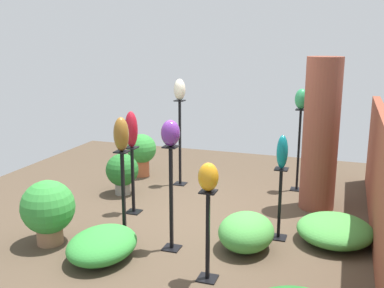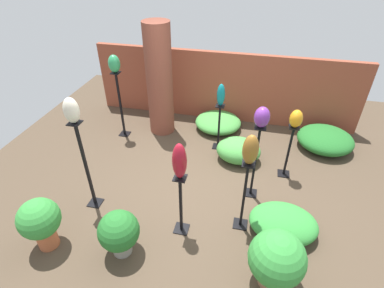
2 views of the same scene
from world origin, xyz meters
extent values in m
plane|color=#4C3D2D|center=(0.00, 0.00, 0.00)|extent=(8.00, 8.00, 0.00)
cube|color=brown|center=(0.00, 2.33, 0.75)|extent=(5.60, 0.12, 1.50)
cylinder|color=brown|center=(-1.15, 1.54, 1.10)|extent=(0.51, 0.51, 2.21)
cube|color=black|center=(-1.86, 1.18, 0.01)|extent=(0.20, 0.20, 0.01)
cube|color=black|center=(-1.86, 1.18, 0.68)|extent=(0.04, 0.04, 1.35)
cube|color=black|center=(-1.86, 1.18, 1.34)|extent=(0.16, 0.16, 0.02)
cube|color=black|center=(-1.51, -0.75, 0.01)|extent=(0.20, 0.20, 0.01)
cube|color=black|center=(-1.51, -0.75, 0.73)|extent=(0.04, 0.04, 1.46)
cube|color=black|center=(-1.51, -0.75, 1.45)|extent=(0.16, 0.16, 0.02)
cube|color=black|center=(0.72, -0.66, 0.01)|extent=(0.20, 0.20, 0.01)
cube|color=black|center=(0.72, -0.66, 0.56)|extent=(0.04, 0.04, 1.12)
cube|color=black|center=(0.72, -0.66, 1.12)|extent=(0.16, 0.16, 0.02)
cube|color=black|center=(-0.08, -0.93, 0.01)|extent=(0.20, 0.20, 0.01)
cube|color=black|center=(-0.08, -0.93, 0.48)|extent=(0.04, 0.04, 0.97)
cube|color=black|center=(-0.08, -0.93, 0.96)|extent=(0.16, 0.16, 0.01)
cube|color=black|center=(0.81, 0.01, 0.01)|extent=(0.20, 0.20, 0.01)
cube|color=black|center=(0.81, 0.01, 0.63)|extent=(0.04, 0.04, 1.26)
cube|color=black|center=(0.81, 0.01, 1.25)|extent=(0.16, 0.16, 0.02)
cube|color=black|center=(0.10, 1.17, 0.01)|extent=(0.20, 0.20, 0.01)
cube|color=black|center=(0.10, 1.17, 0.45)|extent=(0.04, 0.04, 0.91)
cube|color=black|center=(0.10, 1.17, 0.90)|extent=(0.16, 0.16, 0.01)
cube|color=black|center=(1.34, 0.62, 0.01)|extent=(0.20, 0.20, 0.01)
cube|color=black|center=(1.34, 0.62, 0.48)|extent=(0.04, 0.04, 0.97)
cube|color=black|center=(1.34, 0.62, 0.96)|extent=(0.16, 0.16, 0.01)
ellipsoid|color=#2D9356|center=(-1.86, 1.18, 1.51)|extent=(0.22, 0.21, 0.32)
ellipsoid|color=beige|center=(-1.51, -0.75, 1.63)|extent=(0.20, 0.19, 0.35)
ellipsoid|color=brown|center=(0.72, -0.66, 1.33)|extent=(0.19, 0.18, 0.41)
ellipsoid|color=maroon|center=(-0.08, -0.93, 1.22)|extent=(0.18, 0.18, 0.50)
ellipsoid|color=#6B2D8C|center=(0.81, 0.01, 1.41)|extent=(0.21, 0.22, 0.30)
ellipsoid|color=#0F727A|center=(0.10, 1.17, 1.12)|extent=(0.14, 0.14, 0.41)
ellipsoid|color=orange|center=(1.34, 0.62, 1.11)|extent=(0.20, 0.21, 0.29)
cylinder|color=#B25B38|center=(-1.75, -1.58, 0.14)|extent=(0.26, 0.26, 0.29)
sphere|color=#338C38|center=(-1.75, -1.58, 0.51)|extent=(0.53, 0.53, 0.53)
cylinder|color=#936B4C|center=(1.16, -1.45, 0.10)|extent=(0.31, 0.31, 0.19)
sphere|color=#338C38|center=(1.16, -1.45, 0.47)|extent=(0.65, 0.65, 0.65)
cylinder|color=gray|center=(-0.75, -1.45, 0.09)|extent=(0.25, 0.25, 0.18)
sphere|color=#236B28|center=(-0.75, -1.45, 0.40)|extent=(0.52, 0.52, 0.52)
ellipsoid|color=#479942|center=(0.52, 0.84, 0.21)|extent=(0.80, 0.66, 0.43)
ellipsoid|color=#479942|center=(-0.01, 1.84, 0.16)|extent=(0.96, 0.92, 0.31)
ellipsoid|color=#338C38|center=(1.29, -0.65, 0.17)|extent=(0.93, 0.75, 0.33)
camera|label=1|loc=(5.39, 1.85, 2.44)|focal=42.00mm
camera|label=2|loc=(0.69, -3.60, 3.42)|focal=28.00mm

